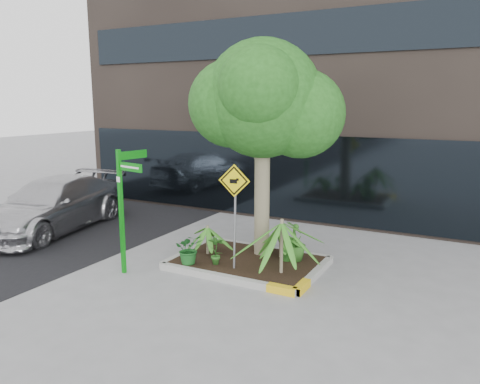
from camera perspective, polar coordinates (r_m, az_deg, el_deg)
The scene contains 14 objects.
ground at distance 10.65m, azimuth -0.75°, elevation -9.27°, with size 80.00×80.00×0.00m, color gray.
asphalt_road at distance 14.76m, azimuth -23.59°, elevation -4.40°, with size 7.00×80.00×0.01m, color black.
planter at distance 10.74m, azimuth 1.05°, elevation -8.52°, with size 3.35×2.36×0.15m.
tree at distance 10.64m, azimuth 2.84°, elevation 11.26°, with size 3.42×3.03×5.12m.
palm_front at distance 9.69m, azimuth 5.14°, elevation -3.74°, with size 1.30×1.30×1.45m.
palm_left at distance 11.00m, azimuth -3.99°, elevation -4.32°, with size 0.77×0.77×0.86m.
palm_back at distance 10.78m, azimuth 5.02°, elevation -4.86°, with size 0.73×0.73×0.81m.
parked_car at distance 14.56m, azimuth -21.83°, elevation -1.46°, with size 2.09×5.15×1.49m, color #AFAFB4.
shrub_a at distance 10.45m, azimuth -6.21°, elevation -6.90°, with size 0.61×0.61×0.68m, color #17511C.
shrub_b at distance 10.65m, azimuth 6.68°, elevation -5.96°, with size 0.50×0.50×0.89m, color #2A611D.
shrub_c at distance 10.36m, azimuth -2.93°, elevation -7.05°, with size 0.35×0.35×0.67m, color #28601D.
shrub_d at distance 10.60m, azimuth 5.78°, elevation -6.68°, with size 0.36×0.36×0.66m, color #235D1B.
street_sign_post at distance 10.23m, azimuth -13.95°, elevation -0.70°, with size 0.79×0.89×2.71m.
cattle_sign at distance 9.85m, azimuth -0.67°, elevation -0.81°, with size 0.69×0.18×2.26m.
Camera 1 is at (4.78, -8.77, 3.69)m, focal length 35.00 mm.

